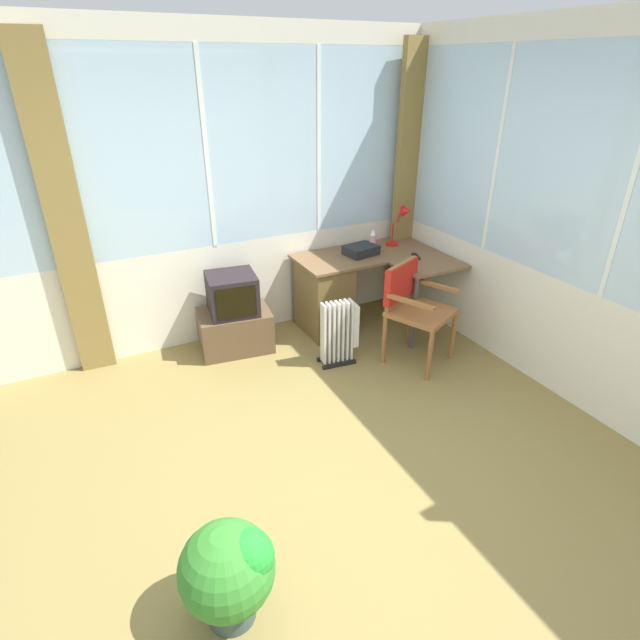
% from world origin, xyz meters
% --- Properties ---
extents(ground, '(5.18, 5.62, 0.06)m').
position_xyz_m(ground, '(0.00, 0.00, -0.03)').
color(ground, olive).
extents(north_window_panel, '(4.18, 0.07, 2.70)m').
position_xyz_m(north_window_panel, '(0.00, 2.34, 1.35)').
color(north_window_panel, silver).
rests_on(north_window_panel, ground).
extents(east_window_panel, '(0.07, 4.62, 2.70)m').
position_xyz_m(east_window_panel, '(2.12, 0.00, 1.35)').
color(east_window_panel, silver).
rests_on(east_window_panel, ground).
extents(curtain_north_left, '(0.28, 0.08, 2.60)m').
position_xyz_m(curtain_north_left, '(-1.15, 2.26, 1.30)').
color(curtain_north_left, olive).
rests_on(curtain_north_left, ground).
extents(curtain_corner, '(0.28, 0.08, 2.60)m').
position_xyz_m(curtain_corner, '(1.99, 2.21, 1.30)').
color(curtain_corner, olive).
rests_on(curtain_corner, ground).
extents(desk, '(1.38, 1.05, 0.73)m').
position_xyz_m(desk, '(1.01, 1.96, 0.40)').
color(desk, brown).
rests_on(desk, ground).
extents(desk_lamp, '(0.23, 0.20, 0.41)m').
position_xyz_m(desk_lamp, '(1.83, 2.02, 1.00)').
color(desk_lamp, red).
rests_on(desk_lamp, desk).
extents(tv_remote, '(0.09, 0.16, 0.02)m').
position_xyz_m(tv_remote, '(1.75, 1.65, 0.74)').
color(tv_remote, black).
rests_on(tv_remote, desk).
extents(spray_bottle, '(0.06, 0.06, 0.22)m').
position_xyz_m(spray_bottle, '(1.48, 2.01, 0.83)').
color(spray_bottle, pink).
rests_on(spray_bottle, desk).
extents(paper_tray, '(0.33, 0.27, 0.09)m').
position_xyz_m(paper_tray, '(1.32, 1.96, 0.77)').
color(paper_tray, black).
rests_on(paper_tray, desk).
extents(wooden_armchair, '(0.64, 0.64, 0.88)m').
position_xyz_m(wooden_armchair, '(1.35, 1.17, 0.58)').
color(wooden_armchair, '#975E30').
rests_on(wooden_armchair, ground).
extents(tv_on_stand, '(0.69, 0.52, 0.74)m').
position_xyz_m(tv_on_stand, '(0.03, 2.01, 0.32)').
color(tv_on_stand, brown).
rests_on(tv_on_stand, ground).
extents(space_heater, '(0.36, 0.20, 0.59)m').
position_xyz_m(space_heater, '(0.77, 1.36, 0.30)').
color(space_heater, silver).
rests_on(space_heater, ground).
extents(potted_plant, '(0.44, 0.44, 0.55)m').
position_xyz_m(potted_plant, '(-0.80, -0.43, 0.32)').
color(potted_plant, '#3A4C49').
rests_on(potted_plant, ground).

